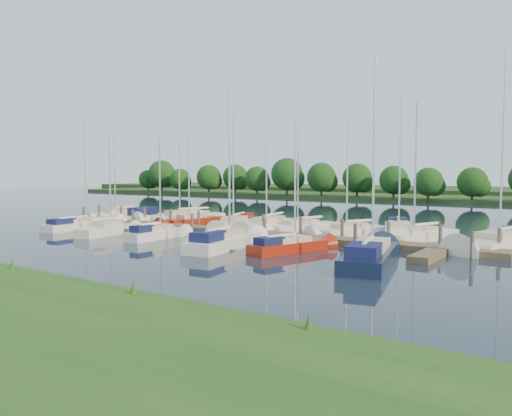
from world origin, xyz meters
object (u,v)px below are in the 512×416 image
Objects in this scene: dock at (231,233)px; sailboat_n_0 at (117,216)px; motorboat at (141,218)px; sailboat_n_5 at (268,227)px; sailboat_s_2 at (157,235)px.

sailboat_n_0 is at bearing 166.46° from dock.
dock is 19.91m from sailboat_n_0.
dock is 4.28× the size of sailboat_n_0.
dock is at bearing 158.69° from motorboat.
sailboat_n_5 is (0.46, 4.54, 0.08)m from dock.
sailboat_n_0 is 0.82× the size of sailboat_n_5.
motorboat is (4.87, -0.96, 0.09)m from sailboat_n_0.
dock is at bearing 168.98° from sailboat_n_0.
motorboat is 14.97m from sailboat_n_5.
dock is at bearing 54.98° from sailboat_s_2.
sailboat_n_5 is at bearing 176.25° from motorboat.
sailboat_n_0 is 1.19× the size of sailboat_s_2.
motorboat reaches higher than dock.
sailboat_n_5 is at bearing -177.82° from sailboat_n_0.
sailboat_n_0 reaches higher than sailboat_s_2.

